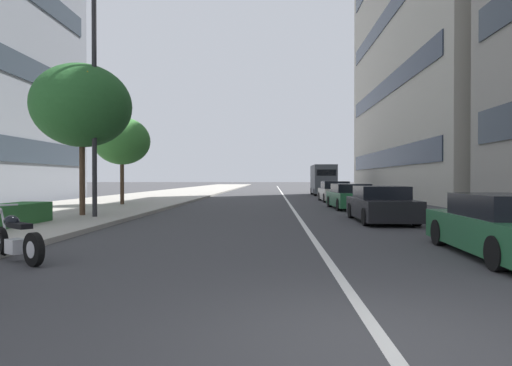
{
  "coord_description": "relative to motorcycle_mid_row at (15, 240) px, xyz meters",
  "views": [
    {
      "loc": [
        -4.16,
        1.1,
        1.61
      ],
      "look_at": [
        10.3,
        1.64,
        1.47
      ],
      "focal_mm": 30.55,
      "sensor_mm": 36.0,
      "label": 1
    }
  ],
  "objects": [
    {
      "name": "sidewalk_right_plaza",
      "position": [
        25.89,
        4.85,
        -0.34
      ],
      "size": [
        160.0,
        8.81,
        0.15
      ],
      "primitive_type": "cube",
      "color": "#A39E93",
      "rests_on": "ground"
    },
    {
      "name": "car_approaching_light",
      "position": [
        15.13,
        -9.18,
        0.23
      ],
      "size": [
        4.46,
        2.04,
        1.34
      ],
      "rotation": [
        0.0,
        0.0,
        0.03
      ],
      "color": "#236038",
      "rests_on": "ground"
    },
    {
      "name": "street_lamp_with_banners",
      "position": [
        8.23,
        1.54,
        4.98
      ],
      "size": [
        1.26,
        2.25,
        8.85
      ],
      "color": "#232326",
      "rests_on": "sidewalk_right_plaza"
    },
    {
      "name": "motorcycle_mid_row",
      "position": [
        0.0,
        0.0,
        0.0
      ],
      "size": [
        1.36,
        1.8,
        1.09
      ],
      "rotation": [
        0.0,
        0.0,
        0.94
      ],
      "color": "black",
      "rests_on": "ground"
    },
    {
      "name": "lane_centre_stripe",
      "position": [
        30.89,
        -6.11,
        -0.41
      ],
      "size": [
        110.0,
        0.16,
        0.01
      ],
      "primitive_type": "cube",
      "color": "silver",
      "rests_on": "ground"
    },
    {
      "name": "ground_plane",
      "position": [
        -4.11,
        -6.11,
        -0.41
      ],
      "size": [
        400.0,
        400.0,
        0.0
      ],
      "primitive_type": "plane",
      "color": "#3A3A3D"
    },
    {
      "name": "car_mid_block_traffic",
      "position": [
        22.59,
        -9.41,
        0.26
      ],
      "size": [
        4.33,
        1.94,
        1.43
      ],
      "rotation": [
        0.0,
        0.0,
        0.01
      ],
      "color": "beige",
      "rests_on": "ground"
    },
    {
      "name": "delivery_van_ahead",
      "position": [
        34.15,
        -9.96,
        1.14
      ],
      "size": [
        5.59,
        2.2,
        2.92
      ],
      "rotation": [
        0.0,
        0.0,
        -0.01
      ],
      "color": "#4C5156",
      "rests_on": "ground"
    },
    {
      "name": "car_far_down_avenue",
      "position": [
        8.12,
        -9.07,
        0.21
      ],
      "size": [
        4.42,
        1.95,
        1.33
      ],
      "rotation": [
        0.0,
        0.0,
        -0.01
      ],
      "color": "black",
      "rests_on": "ground"
    },
    {
      "name": "street_tree_mid_sidewalk",
      "position": [
        16.32,
        3.59,
        3.35
      ],
      "size": [
        3.18,
        3.18,
        4.97
      ],
      "color": "#473323",
      "rests_on": "sidewalk_right_plaza"
    },
    {
      "name": "car_lead_in_lane",
      "position": [
        0.82,
        -9.82,
        0.2
      ],
      "size": [
        4.57,
        2.06,
        1.3
      ],
      "rotation": [
        0.0,
        0.0,
        -0.04
      ],
      "color": "#236038",
      "rests_on": "ground"
    },
    {
      "name": "street_tree_near_plaza_corner",
      "position": [
        8.9,
        2.61,
        4.11
      ],
      "size": [
        3.89,
        3.89,
        6.04
      ],
      "color": "#473323",
      "rests_on": "sidewalk_right_plaza"
    }
  ]
}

